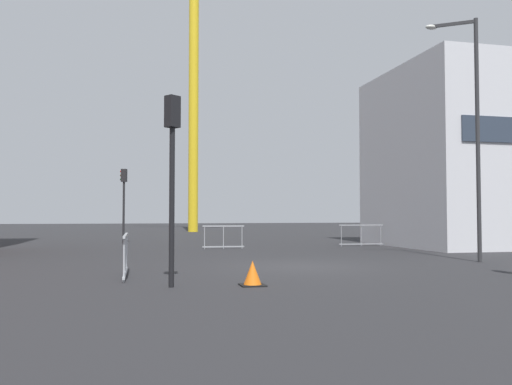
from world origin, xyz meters
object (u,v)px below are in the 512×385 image
construction_crane (192,44)px  traffic_light_verge (172,159)px  streetlamp_tall (472,120)px  traffic_light_crosswalk (124,194)px  traffic_cone_by_barrier (253,274)px

construction_crane → traffic_light_verge: construction_crane is taller
construction_crane → streetlamp_tall: 35.94m
construction_crane → traffic_light_crosswalk: bearing=-107.1°
construction_crane → traffic_light_crosswalk: (-5.84, -19.03, -14.69)m
traffic_cone_by_barrier → traffic_light_crosswalk: bearing=99.2°
streetlamp_tall → traffic_light_verge: 11.23m
construction_crane → traffic_cone_by_barrier: 41.12m
traffic_light_crosswalk → traffic_cone_by_barrier: (2.97, -18.23, -2.47)m
construction_crane → traffic_cone_by_barrier: bearing=-94.4°
traffic_light_crosswalk → traffic_light_verge: bearing=-86.2°
streetlamp_tall → construction_crane: bearing=99.7°
construction_crane → traffic_cone_by_barrier: construction_crane is taller
traffic_light_verge → traffic_cone_by_barrier: size_ratio=7.57×
traffic_light_verge → traffic_cone_by_barrier: bearing=-5.4°
traffic_light_crosswalk → traffic_cone_by_barrier: size_ratio=7.31×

